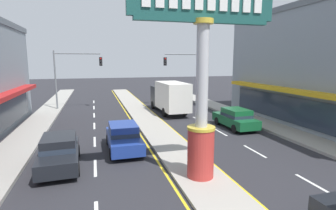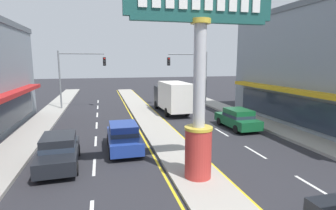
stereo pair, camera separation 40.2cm
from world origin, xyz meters
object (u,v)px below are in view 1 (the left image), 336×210
object	(u,v)px
sedan_far_right_lane	(235,118)
sedan_kerb_right	(124,137)
district_sign	(202,82)
box_truck_near_left_lane	(170,96)
traffic_light_left_side	(73,70)
sedan_far_left_oncoming	(59,151)
traffic_light_right_side	(189,69)

from	to	relation	value
sedan_far_right_lane	sedan_kerb_right	world-z (taller)	same
district_sign	box_truck_near_left_lane	size ratio (longest dim) A/B	1.17
traffic_light_left_side	box_truck_near_left_lane	xyz separation A→B (m)	(9.22, -4.52, -2.55)
sedan_far_right_lane	sedan_far_left_oncoming	distance (m)	13.01
sedan_far_right_lane	sedan_far_left_oncoming	size ratio (longest dim) A/B	0.99
traffic_light_left_side	sedan_kerb_right	world-z (taller)	traffic_light_left_side
sedan_far_left_oncoming	sedan_kerb_right	xyz separation A→B (m)	(3.30, 1.72, 0.00)
district_sign	sedan_far_left_oncoming	bearing A→B (deg)	152.60
sedan_far_right_lane	box_truck_near_left_lane	distance (m)	7.95
district_sign	sedan_kerb_right	xyz separation A→B (m)	(-2.79, 4.88, -3.50)
sedan_kerb_right	box_truck_near_left_lane	bearing A→B (deg)	60.66
traffic_light_right_side	sedan_far_left_oncoming	size ratio (longest dim) A/B	1.42
box_truck_near_left_lane	sedan_kerb_right	world-z (taller)	box_truck_near_left_lane
traffic_light_right_side	box_truck_near_left_lane	bearing A→B (deg)	-129.44
traffic_light_left_side	sedan_far_left_oncoming	size ratio (longest dim) A/B	1.42
sedan_far_right_lane	traffic_light_left_side	bearing A→B (deg)	136.79
sedan_kerb_right	district_sign	bearing A→B (deg)	-60.22
district_sign	box_truck_near_left_lane	xyz separation A→B (m)	(2.85, 14.91, -2.59)
traffic_light_right_side	sedan_kerb_right	size ratio (longest dim) A/B	1.44
district_sign	traffic_light_right_side	world-z (taller)	district_sign
traffic_light_left_side	sedan_far_right_lane	size ratio (longest dim) A/B	1.43
traffic_light_left_side	box_truck_near_left_lane	bearing A→B (deg)	-26.09
district_sign	traffic_light_right_side	distance (m)	20.23
sedan_kerb_right	sedan_far_right_lane	bearing A→B (deg)	17.69
traffic_light_left_side	sedan_far_left_oncoming	bearing A→B (deg)	-89.00
traffic_light_left_side	district_sign	bearing A→B (deg)	-71.83
district_sign	sedan_far_right_lane	size ratio (longest dim) A/B	1.88
traffic_light_right_side	sedan_kerb_right	distance (m)	17.35
traffic_light_left_side	box_truck_near_left_lane	distance (m)	10.58
district_sign	traffic_light_left_side	size ratio (longest dim) A/B	1.32
district_sign	traffic_light_right_side	xyz separation A→B (m)	(6.38, 19.20, -0.04)
sedan_far_left_oncoming	sedan_kerb_right	world-z (taller)	same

